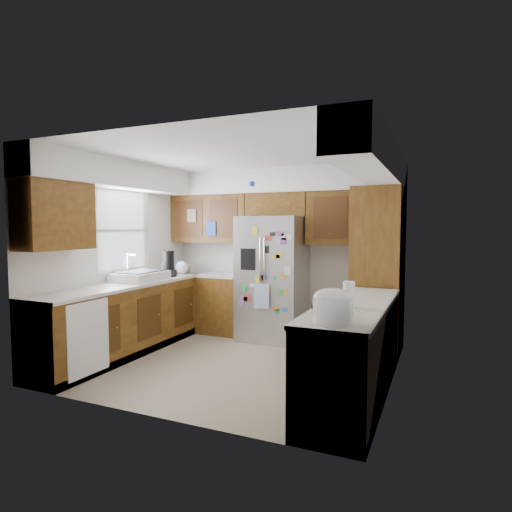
# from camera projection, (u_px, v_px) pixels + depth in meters

# --- Properties ---
(floor) EXTENTS (3.60, 3.60, 0.00)m
(floor) POSITION_uv_depth(u_px,v_px,m) (236.00, 363.00, 5.18)
(floor) COLOR gray
(floor) RESTS_ON ground
(room_shell) EXTENTS (3.64, 3.24, 2.52)m
(room_shell) POSITION_uv_depth(u_px,v_px,m) (241.00, 213.00, 5.43)
(room_shell) COLOR white
(room_shell) RESTS_ON ground
(left_counter_run) EXTENTS (1.36, 3.20, 0.92)m
(left_counter_run) POSITION_uv_depth(u_px,v_px,m) (146.00, 318.00, 5.72)
(left_counter_run) COLOR #47270D
(left_counter_run) RESTS_ON ground
(right_counter_run) EXTENTS (0.63, 2.25, 0.92)m
(right_counter_run) POSITION_uv_depth(u_px,v_px,m) (354.00, 355.00, 4.12)
(right_counter_run) COLOR #47270D
(right_counter_run) RESTS_ON ground
(pantry) EXTENTS (0.60, 0.90, 2.15)m
(pantry) POSITION_uv_depth(u_px,v_px,m) (378.00, 271.00, 5.57)
(pantry) COLOR #47270D
(pantry) RESTS_ON ground
(fridge) EXTENTS (0.90, 0.79, 1.80)m
(fridge) POSITION_uv_depth(u_px,v_px,m) (272.00, 278.00, 6.22)
(fridge) COLOR #9F9FA4
(fridge) RESTS_ON ground
(bridge_cabinet) EXTENTS (0.96, 0.34, 0.35)m
(bridge_cabinet) POSITION_uv_depth(u_px,v_px,m) (278.00, 205.00, 6.36)
(bridge_cabinet) COLOR #47270D
(bridge_cabinet) RESTS_ON fridge
(fridge_top_items) EXTENTS (0.78, 0.31, 0.26)m
(fridge_top_items) POSITION_uv_depth(u_px,v_px,m) (271.00, 185.00, 6.31)
(fridge_top_items) COLOR #1514AF
(fridge_top_items) RESTS_ON bridge_cabinet
(sink_assembly) EXTENTS (0.52, 0.70, 0.37)m
(sink_assembly) POSITION_uv_depth(u_px,v_px,m) (140.00, 276.00, 5.80)
(sink_assembly) COLOR white
(sink_assembly) RESTS_ON left_counter_run
(left_counter_clutter) EXTENTS (0.33, 0.79, 0.38)m
(left_counter_clutter) POSITION_uv_depth(u_px,v_px,m) (174.00, 267.00, 6.46)
(left_counter_clutter) COLOR black
(left_counter_clutter) RESTS_ON left_counter_run
(rice_cooker) EXTENTS (0.32, 0.31, 0.27)m
(rice_cooker) POSITION_uv_depth(u_px,v_px,m) (333.00, 305.00, 3.25)
(rice_cooker) COLOR white
(rice_cooker) RESTS_ON right_counter_run
(paper_towel) EXTENTS (0.11, 0.11, 0.24)m
(paper_towel) POSITION_uv_depth(u_px,v_px,m) (349.00, 294.00, 3.90)
(paper_towel) COLOR white
(paper_towel) RESTS_ON right_counter_run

